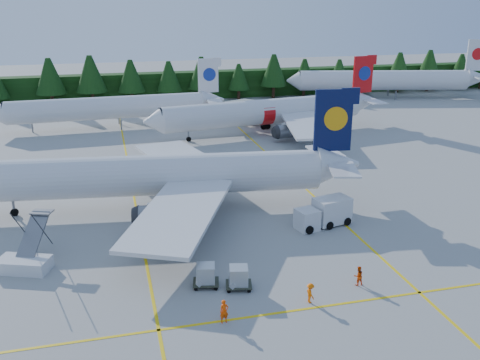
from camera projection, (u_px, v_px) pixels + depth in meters
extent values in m
plane|color=#9B9B96|center=(317.00, 266.00, 45.22)|extent=(320.00, 320.00, 0.00)
cube|color=yellow|center=(134.00, 199.00, 60.32)|extent=(0.25, 120.00, 0.01)
cube|color=yellow|center=(301.00, 185.00, 64.96)|extent=(0.25, 120.00, 0.01)
cube|color=yellow|center=(348.00, 303.00, 39.71)|extent=(80.00, 0.25, 0.01)
cube|color=black|center=(179.00, 86.00, 119.50)|extent=(220.00, 4.00, 6.00)
cylinder|color=silver|center=(147.00, 175.00, 56.06)|extent=(36.66, 8.80, 4.28)
cube|color=#070F38|center=(333.00, 120.00, 56.63)|extent=(4.08, 0.88, 6.64)
cube|color=silver|center=(177.00, 156.00, 65.19)|extent=(9.33, 16.98, 1.21)
cylinder|color=slate|center=(160.00, 176.00, 62.71)|extent=(3.89, 2.69, 2.25)
cube|color=silver|center=(179.00, 212.00, 48.08)|extent=(12.65, 17.27, 1.21)
cylinder|color=slate|center=(157.00, 217.00, 51.03)|extent=(3.89, 2.69, 2.25)
cylinder|color=slate|center=(14.00, 208.00, 55.40)|extent=(0.26, 0.26, 1.82)
cylinder|color=silver|center=(265.00, 112.00, 88.34)|extent=(35.16, 9.35, 4.11)
cone|color=silver|center=(153.00, 121.00, 81.37)|extent=(3.47, 4.50, 4.11)
cube|color=red|center=(363.00, 74.00, 93.69)|extent=(3.91, 0.95, 6.37)
cube|color=silver|center=(259.00, 105.00, 97.29)|extent=(12.43, 16.54, 1.17)
cylinder|color=slate|center=(255.00, 117.00, 94.58)|extent=(3.78, 2.66, 2.16)
cube|color=silver|center=(307.00, 125.00, 82.06)|extent=(8.57, 16.20, 1.17)
cylinder|color=slate|center=(287.00, 131.00, 84.19)|extent=(3.78, 2.66, 2.16)
cylinder|color=slate|center=(189.00, 136.00, 84.36)|extent=(0.25, 0.25, 1.75)
cylinder|color=silver|center=(108.00, 108.00, 92.51)|extent=(33.20, 5.20, 3.89)
cube|color=silver|center=(208.00, 76.00, 95.78)|extent=(3.71, 0.49, 6.03)
cylinder|color=slate|center=(32.00, 128.00, 90.01)|extent=(0.23, 0.23, 1.56)
cylinder|color=silver|center=(383.00, 80.00, 120.44)|extent=(37.70, 12.52, 4.43)
cone|color=silver|center=(293.00, 81.00, 119.89)|extent=(3.99, 5.00, 4.43)
cube|color=silver|center=(476.00, 55.00, 119.21)|extent=(4.19, 1.29, 6.86)
cylinder|color=slate|center=(320.00, 94.00, 121.05)|extent=(0.27, 0.27, 1.77)
cube|color=silver|center=(24.00, 265.00, 44.27)|extent=(4.70, 3.54, 1.10)
cube|color=slate|center=(33.00, 235.00, 45.58)|extent=(2.90, 4.29, 2.96)
cube|color=slate|center=(42.00, 212.00, 47.03)|extent=(2.11, 1.76, 0.12)
cube|color=white|center=(307.00, 220.00, 52.06)|extent=(2.36, 2.36, 2.06)
cube|color=black|center=(307.00, 215.00, 51.90)|extent=(2.06, 2.20, 0.88)
cube|color=white|center=(332.00, 210.00, 53.21)|extent=(3.94, 2.92, 2.55)
cube|color=#373B2B|center=(206.00, 282.00, 41.91)|extent=(2.28, 1.93, 0.13)
cube|color=silver|center=(206.00, 273.00, 41.66)|extent=(1.66, 1.63, 1.42)
cube|color=#373B2B|center=(239.00, 284.00, 41.58)|extent=(2.28, 1.93, 0.13)
cube|color=silver|center=(239.00, 276.00, 41.33)|extent=(1.66, 1.63, 1.42)
imported|color=#FF4905|center=(224.00, 311.00, 37.07)|extent=(0.68, 0.49, 1.74)
imported|color=#E23F04|center=(358.00, 276.00, 41.97)|extent=(0.81, 0.65, 1.61)
imported|color=#FF6305|center=(310.00, 293.00, 39.57)|extent=(0.47, 0.66, 1.55)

